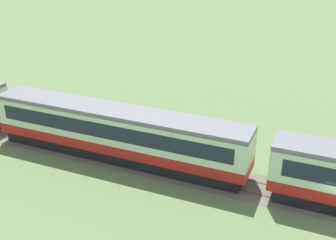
% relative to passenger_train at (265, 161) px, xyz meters
% --- Properties ---
extents(passenger_train, '(85.53, 2.86, 4.05)m').
position_rel_passenger_train_xyz_m(passenger_train, '(0.00, 0.00, 0.00)').
color(passenger_train, '#AD1E19').
rests_on(passenger_train, ground_plane).
extents(railway_track, '(138.81, 3.60, 0.04)m').
position_rel_passenger_train_xyz_m(railway_track, '(-2.93, 0.00, -2.24)').
color(railway_track, '#665B51').
rests_on(railway_track, ground_plane).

